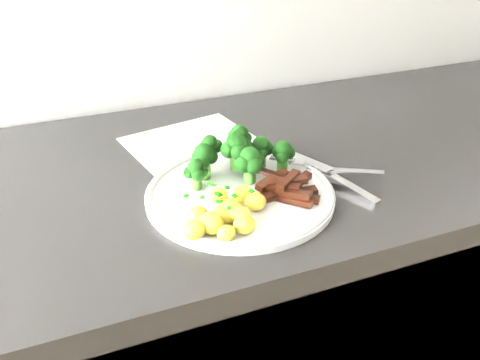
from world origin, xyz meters
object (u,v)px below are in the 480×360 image
at_px(beef_strips, 285,187).
at_px(knife, 336,180).
at_px(fork, 328,168).
at_px(potatoes, 225,215).
at_px(plate, 240,193).
at_px(broccoli, 237,153).
at_px(recipe_paper, 210,156).
at_px(counter, 272,339).

xyz_separation_m(beef_strips, knife, (0.09, 0.01, -0.01)).
bearing_deg(fork, knife, -85.04).
bearing_deg(potatoes, plate, 54.10).
bearing_deg(broccoli, beef_strips, -61.17).
bearing_deg(plate, beef_strips, -26.53).
bearing_deg(fork, potatoes, -160.70).
xyz_separation_m(potatoes, knife, (0.20, 0.05, -0.01)).
height_order(plate, beef_strips, beef_strips).
height_order(broccoli, potatoes, broccoli).
bearing_deg(broccoli, recipe_paper, 99.13).
height_order(counter, knife, knife).
xyz_separation_m(counter, potatoes, (-0.16, -0.17, 0.47)).
height_order(plate, fork, fork).
xyz_separation_m(potatoes, beef_strips, (0.11, 0.04, -0.00)).
distance_m(counter, beef_strips, 0.49).
xyz_separation_m(recipe_paper, fork, (0.15, -0.14, 0.02)).
distance_m(plate, knife, 0.16).
bearing_deg(counter, recipe_paper, 160.41).
height_order(plate, potatoes, potatoes).
height_order(recipe_paper, plate, plate).
distance_m(broccoli, potatoes, 0.14).
bearing_deg(broccoli, fork, -19.24).
distance_m(recipe_paper, knife, 0.22).
relative_size(plate, potatoes, 2.15).
height_order(counter, potatoes, potatoes).
height_order(counter, fork, fork).
bearing_deg(knife, recipe_paper, 133.50).
distance_m(counter, knife, 0.47).
xyz_separation_m(counter, fork, (0.04, -0.10, 0.47)).
bearing_deg(fork, broccoli, 160.76).
height_order(beef_strips, knife, beef_strips).
relative_size(counter, fork, 16.05).
height_order(counter, broccoli, broccoli).
relative_size(recipe_paper, knife, 1.64).
height_order(plate, broccoli, broccoli).
height_order(broccoli, fork, broccoli).
bearing_deg(knife, counter, 108.05).
xyz_separation_m(broccoli, fork, (0.14, -0.05, -0.03)).
bearing_deg(knife, plate, 172.55).
relative_size(counter, knife, 11.19).
distance_m(counter, potatoes, 0.53).
bearing_deg(plate, broccoli, 72.42).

